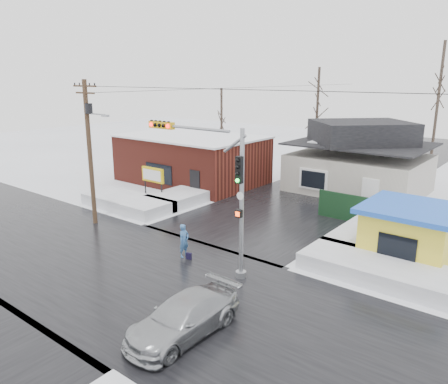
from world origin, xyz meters
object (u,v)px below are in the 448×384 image
Objects in this scene: utility_pole at (90,144)px; pedestrian at (184,241)px; marquee_sign at (153,176)px; car at (184,317)px; traffic_signal at (214,179)px; kiosk at (410,233)px.

utility_pole reaches higher than pedestrian.
marquee_sign reaches higher than pedestrian.
marquee_sign is 1.45× the size of pedestrian.
car is (4.93, -5.21, -0.17)m from pedestrian.
marquee_sign is 18.34m from car.
kiosk is at bearing 44.84° from traffic_signal.
utility_pole is 14.91m from car.
kiosk is 0.94× the size of car.
pedestrian is 7.18m from car.
marquee_sign is 0.55× the size of kiosk.
car is at bearing -136.70° from pedestrian.
kiosk is 11.55m from pedestrian.
utility_pole reaches higher than traffic_signal.
kiosk is 2.61× the size of pedestrian.
kiosk reaches higher than pedestrian.
traffic_signal is at bearing -94.05° from pedestrian.
marquee_sign is at bearing 55.30° from pedestrian.
traffic_signal is 2.75× the size of marquee_sign.
pedestrian reaches higher than car.
kiosk is at bearing 20.44° from utility_pole.
utility_pole is at bearing -159.56° from kiosk.
car is (14.17, -11.59, -1.21)m from marquee_sign.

